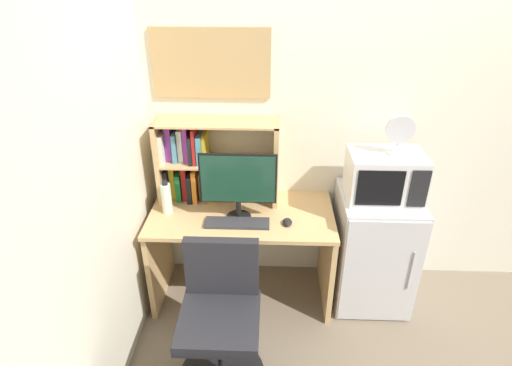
# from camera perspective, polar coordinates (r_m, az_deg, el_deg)

# --- Properties ---
(wall_back) EXTENTS (6.40, 0.04, 2.60)m
(wall_back) POSITION_cam_1_polar(r_m,az_deg,el_deg) (3.14, 23.29, 7.99)
(wall_back) COLOR silver
(wall_back) RESTS_ON ground_plane
(wall_left) EXTENTS (0.04, 4.40, 2.60)m
(wall_left) POSITION_cam_1_polar(r_m,az_deg,el_deg) (1.75, -29.49, -9.62)
(wall_left) COLOR silver
(wall_left) RESTS_ON ground_plane
(desk) EXTENTS (1.26, 0.65, 0.73)m
(desk) POSITION_cam_1_polar(r_m,az_deg,el_deg) (3.00, -1.90, -7.59)
(desk) COLOR tan
(desk) RESTS_ON ground_plane
(hutch_bookshelf) EXTENTS (0.83, 0.27, 0.60)m
(hutch_bookshelf) POSITION_cam_1_polar(r_m,az_deg,el_deg) (2.95, -7.68, 3.05)
(hutch_bookshelf) COLOR tan
(hutch_bookshelf) RESTS_ON desk
(monitor) EXTENTS (0.50, 0.17, 0.47)m
(monitor) POSITION_cam_1_polar(r_m,az_deg,el_deg) (2.68, -2.48, 0.12)
(monitor) COLOR black
(monitor) RESTS_ON desk
(keyboard) EXTENTS (0.43, 0.12, 0.02)m
(keyboard) POSITION_cam_1_polar(r_m,az_deg,el_deg) (2.75, -2.60, -5.49)
(keyboard) COLOR #333338
(keyboard) RESTS_ON desk
(computer_mouse) EXTENTS (0.06, 0.09, 0.03)m
(computer_mouse) POSITION_cam_1_polar(r_m,az_deg,el_deg) (2.76, 4.31, -5.35)
(computer_mouse) COLOR black
(computer_mouse) RESTS_ON desk
(water_bottle) EXTENTS (0.07, 0.07, 0.24)m
(water_bottle) POSITION_cam_1_polar(r_m,az_deg,el_deg) (2.89, -12.14, -2.04)
(water_bottle) COLOR silver
(water_bottle) RESTS_ON desk
(mini_fridge) EXTENTS (0.53, 0.57, 0.86)m
(mini_fridge) POSITION_cam_1_polar(r_m,az_deg,el_deg) (3.15, 15.66, -8.65)
(mini_fridge) COLOR silver
(mini_fridge) RESTS_ON ground_plane
(microwave) EXTENTS (0.48, 0.34, 0.32)m
(microwave) POSITION_cam_1_polar(r_m,az_deg,el_deg) (2.85, 17.16, 0.91)
(microwave) COLOR silver
(microwave) RESTS_ON mini_fridge
(desk_fan) EXTENTS (0.18, 0.11, 0.26)m
(desk_fan) POSITION_cam_1_polar(r_m,az_deg,el_deg) (2.74, 19.05, 6.51)
(desk_fan) COLOR silver
(desk_fan) RESTS_ON microwave
(desk_chair) EXTENTS (0.52, 0.52, 0.89)m
(desk_chair) POSITION_cam_1_polar(r_m,az_deg,el_deg) (2.57, -4.82, -18.70)
(desk_chair) COLOR black
(desk_chair) RESTS_ON ground_plane
(wall_corkboard) EXTENTS (0.78, 0.02, 0.45)m
(wall_corkboard) POSITION_cam_1_polar(r_m,az_deg,el_deg) (2.83, -6.16, 15.96)
(wall_corkboard) COLOR tan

